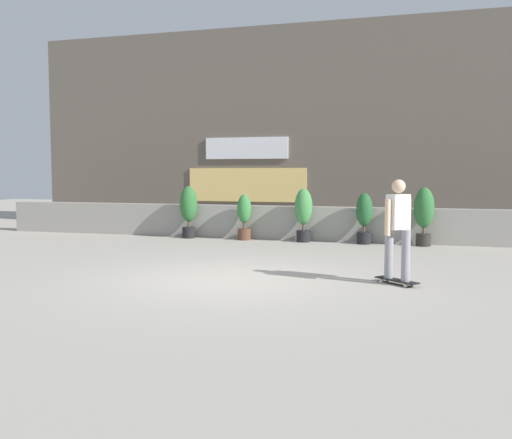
{
  "coord_description": "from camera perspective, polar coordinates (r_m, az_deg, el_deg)",
  "views": [
    {
      "loc": [
        3.14,
        -9.15,
        1.8
      ],
      "look_at": [
        0.0,
        1.5,
        0.9
      ],
      "focal_mm": 40.5,
      "sensor_mm": 36.0,
      "label": 1
    }
  ],
  "objects": [
    {
      "name": "potted_plant_1",
      "position": [
        15.46,
        -1.17,
        0.39
      ],
      "size": [
        0.38,
        0.38,
        1.22
      ],
      "color": "brown",
      "rests_on": "ground"
    },
    {
      "name": "potted_plant_2",
      "position": [
        15.04,
        4.71,
        0.79
      ],
      "size": [
        0.46,
        0.46,
        1.39
      ],
      "color": "black",
      "rests_on": "ground"
    },
    {
      "name": "ground_plane",
      "position": [
        9.84,
        -2.48,
        -5.92
      ],
      "size": [
        48.0,
        48.0,
        0.0
      ],
      "primitive_type": "plane",
      "color": "#A8A093"
    },
    {
      "name": "potted_plant_4",
      "position": [
        14.73,
        16.26,
        0.69
      ],
      "size": [
        0.49,
        0.49,
        1.44
      ],
      "color": "#2D2823",
      "rests_on": "ground"
    },
    {
      "name": "skater_by_wall_right",
      "position": [
        9.54,
        13.83,
        -0.67
      ],
      "size": [
        0.74,
        0.67,
        1.7
      ],
      "color": "black",
      "rests_on": "ground"
    },
    {
      "name": "potted_plant_3",
      "position": [
        14.81,
        10.64,
        0.35
      ],
      "size": [
        0.41,
        0.41,
        1.29
      ],
      "color": "black",
      "rests_on": "ground"
    },
    {
      "name": "building_backdrop",
      "position": [
        19.45,
        7.17,
        8.88
      ],
      "size": [
        20.0,
        2.08,
        6.5
      ],
      "color": "#60564C",
      "rests_on": "ground"
    },
    {
      "name": "potted_plant_0",
      "position": [
        16.01,
        -6.67,
        1.11
      ],
      "size": [
        0.48,
        0.48,
        1.43
      ],
      "color": "black",
      "rests_on": "ground"
    },
    {
      "name": "planter_wall",
      "position": [
        15.53,
        4.7,
        -0.36
      ],
      "size": [
        18.0,
        0.4,
        0.9
      ],
      "primitive_type": "cube",
      "color": "gray",
      "rests_on": "ground"
    }
  ]
}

